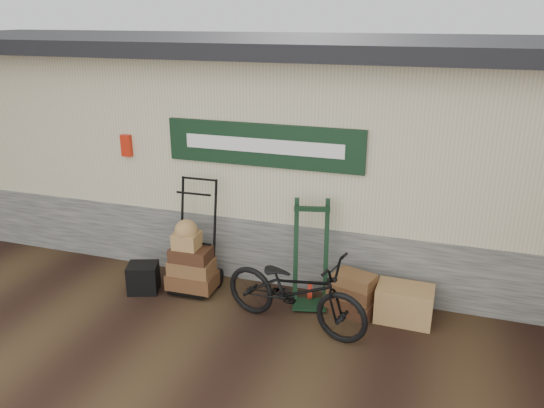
# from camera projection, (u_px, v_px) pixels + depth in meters

# --- Properties ---
(ground) EXTENTS (80.00, 80.00, 0.00)m
(ground) POSITION_uv_depth(u_px,v_px,m) (261.00, 323.00, 6.39)
(ground) COLOR black
(ground) RESTS_ON ground
(station_building) EXTENTS (14.40, 4.10, 3.20)m
(station_building) POSITION_uv_depth(u_px,v_px,m) (318.00, 143.00, 8.30)
(station_building) COLOR #4C4C47
(station_building) RESTS_ON ground
(porter_trolley) EXTENTS (0.77, 0.59, 1.52)m
(porter_trolley) POSITION_uv_depth(u_px,v_px,m) (196.00, 235.00, 7.01)
(porter_trolley) COLOR black
(porter_trolley) RESTS_ON ground
(green_barrow) EXTENTS (0.58, 0.52, 1.37)m
(green_barrow) POSITION_uv_depth(u_px,v_px,m) (311.00, 254.00, 6.62)
(green_barrow) COLOR black
(green_barrow) RESTS_ON ground
(suitcase_stack) EXTENTS (0.68, 0.53, 0.53)m
(suitcase_stack) POSITION_uv_depth(u_px,v_px,m) (352.00, 292.00, 6.55)
(suitcase_stack) COLOR #352010
(suitcase_stack) RESTS_ON ground
(wicker_hamper) EXTENTS (0.68, 0.45, 0.44)m
(wicker_hamper) POSITION_uv_depth(u_px,v_px,m) (404.00, 304.00, 6.39)
(wicker_hamper) COLOR olive
(wicker_hamper) RESTS_ON ground
(black_trunk) EXTENTS (0.48, 0.44, 0.39)m
(black_trunk) POSITION_uv_depth(u_px,v_px,m) (143.00, 278.00, 7.07)
(black_trunk) COLOR black
(black_trunk) RESTS_ON ground
(bicycle) EXTENTS (1.03, 1.93, 1.07)m
(bicycle) POSITION_uv_depth(u_px,v_px,m) (295.00, 286.00, 6.15)
(bicycle) COLOR black
(bicycle) RESTS_ON ground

